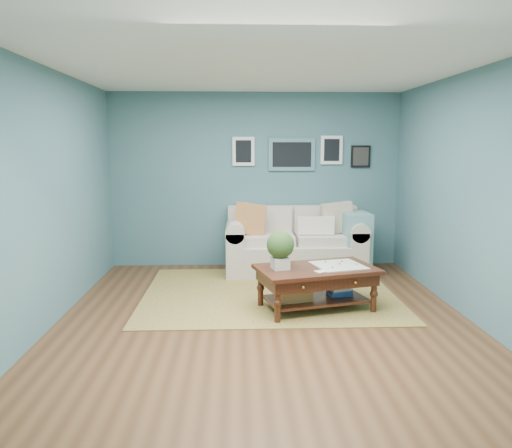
{
  "coord_description": "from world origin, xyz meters",
  "views": [
    {
      "loc": [
        -0.3,
        -5.3,
        1.89
      ],
      "look_at": [
        -0.05,
        1.0,
        0.89
      ],
      "focal_mm": 35.0,
      "sensor_mm": 36.0,
      "label": 1
    }
  ],
  "objects": [
    {
      "name": "coffee_table",
      "position": [
        0.55,
        0.24,
        0.42
      ],
      "size": [
        1.5,
        1.1,
        0.94
      ],
      "rotation": [
        0.0,
        0.0,
        0.26
      ],
      "color": "#331109",
      "rests_on": "ground"
    },
    {
      "name": "loveseat",
      "position": [
        0.66,
        2.03,
        0.44
      ],
      "size": [
        2.1,
        0.95,
        1.08
      ],
      "color": "beige",
      "rests_on": "ground"
    },
    {
      "name": "room_shell",
      "position": [
        0.02,
        0.06,
        1.36
      ],
      "size": [
        5.0,
        5.02,
        2.7
      ],
      "color": "brown",
      "rests_on": "ground"
    },
    {
      "name": "area_rug",
      "position": [
        0.11,
        0.89,
        0.01
      ],
      "size": [
        3.18,
        2.54,
        0.01
      ],
      "primitive_type": "cube",
      "color": "brown",
      "rests_on": "ground"
    }
  ]
}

